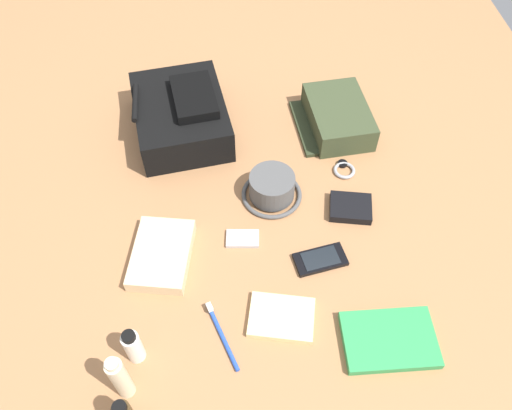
# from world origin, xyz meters

# --- Properties ---
(ground_plane) EXTENTS (2.64, 2.02, 0.02)m
(ground_plane) POSITION_xyz_m (0.00, 0.00, -0.01)
(ground_plane) COLOR #A37046
(ground_plane) RESTS_ON ground
(backpack) EXTENTS (0.36, 0.30, 0.14)m
(backpack) POSITION_xyz_m (0.34, 0.18, 0.06)
(backpack) COLOR black
(backpack) RESTS_ON ground_plane
(toiletry_pouch) EXTENTS (0.25, 0.22, 0.08)m
(toiletry_pouch) POSITION_xyz_m (0.30, -0.28, 0.04)
(toiletry_pouch) COLOR #384228
(toiletry_pouch) RESTS_ON ground_plane
(bucket_hat) EXTENTS (0.17, 0.17, 0.08)m
(bucket_hat) POSITION_xyz_m (0.06, -0.05, 0.03)
(bucket_hat) COLOR #4F4F4F
(bucket_hat) RESTS_ON ground_plane
(lotion_bottle) EXTENTS (0.04, 0.04, 0.16)m
(lotion_bottle) POSITION_xyz_m (-0.43, 0.33, 0.08)
(lotion_bottle) COLOR beige
(lotion_bottle) RESTS_ON ground_plane
(toothpaste_tube) EXTENTS (0.04, 0.04, 0.11)m
(toothpaste_tube) POSITION_xyz_m (-0.36, 0.31, 0.05)
(toothpaste_tube) COLOR white
(toothpaste_tube) RESTS_ON ground_plane
(paperback_novel) EXTENTS (0.15, 0.21, 0.02)m
(paperback_novel) POSITION_xyz_m (-0.39, -0.26, 0.01)
(paperback_novel) COLOR #2D934C
(paperback_novel) RESTS_ON ground_plane
(cell_phone) EXTENTS (0.09, 0.14, 0.01)m
(cell_phone) POSITION_xyz_m (-0.16, -0.14, 0.01)
(cell_phone) COLOR black
(cell_phone) RESTS_ON ground_plane
(media_player) EXTENTS (0.06, 0.09, 0.01)m
(media_player) POSITION_xyz_m (-0.08, 0.04, 0.01)
(media_player) COLOR #B7B7BC
(media_player) RESTS_ON ground_plane
(wristwatch) EXTENTS (0.07, 0.06, 0.01)m
(wristwatch) POSITION_xyz_m (0.12, -0.27, 0.01)
(wristwatch) COLOR #99999E
(wristwatch) RESTS_ON ground_plane
(toothbrush) EXTENTS (0.17, 0.07, 0.02)m
(toothbrush) POSITION_xyz_m (-0.33, 0.12, 0.01)
(toothbrush) COLOR blue
(toothbrush) RESTS_ON ground_plane
(wallet) EXTENTS (0.11, 0.13, 0.02)m
(wallet) POSITION_xyz_m (-0.02, -0.25, 0.01)
(wallet) COLOR black
(wallet) RESTS_ON ground_plane
(notepad) EXTENTS (0.14, 0.17, 0.02)m
(notepad) POSITION_xyz_m (-0.31, -0.03, 0.01)
(notepad) COLOR beige
(notepad) RESTS_ON ground_plane
(folded_towel) EXTENTS (0.22, 0.18, 0.04)m
(folded_towel) POSITION_xyz_m (-0.11, 0.25, 0.02)
(folded_towel) COLOR beige
(folded_towel) RESTS_ON ground_plane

